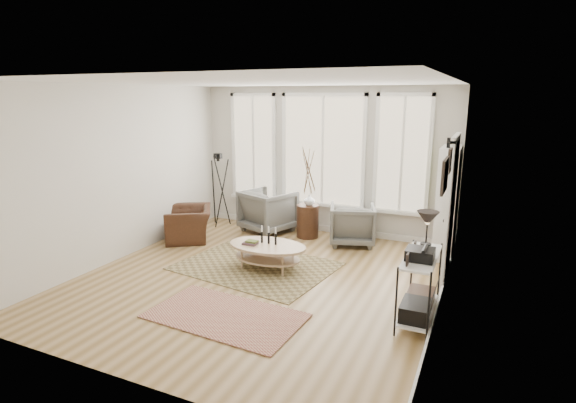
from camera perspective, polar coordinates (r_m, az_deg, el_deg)
The scene contains 17 objects.
room at distance 6.54m, azimuth -3.51°, elevation 1.87°, with size 5.50×5.54×2.90m.
bay_window at distance 8.95m, azimuth 4.44°, elevation 6.16°, with size 4.14×0.12×2.24m.
door at distance 6.98m, azimuth 19.97°, elevation -0.72°, with size 0.09×1.06×2.22m.
bookcase at distance 8.08m, azimuth 19.58°, elevation -0.08°, with size 0.31×0.85×2.06m.
low_shelf at distance 5.81m, azimuth 16.39°, elevation -9.60°, with size 0.38×1.08×1.30m.
wall_art at distance 5.45m, azimuth 19.43°, elevation 3.63°, with size 0.04×0.88×0.44m.
rug_main at distance 7.42m, azimuth -4.10°, elevation -8.17°, with size 2.39×1.80×0.01m, color brown.
rug_runner at distance 5.90m, azimuth -7.96°, elevation -14.15°, with size 1.94×1.08×0.01m, color brown.
coffee_table at distance 7.22m, azimuth -2.70°, elevation -6.15°, with size 1.29×0.83×0.59m.
armchair_left at distance 9.15m, azimuth -2.52°, elevation -1.16°, with size 0.92×0.95×0.86m, color #5F5F5B.
armchair_right at distance 8.46m, azimuth 8.15°, elevation -2.86°, with size 0.81×0.83×0.76m, color #5F5F5B.
side_table at distance 8.67m, azimuth 2.54°, elevation 1.00°, with size 0.43×0.43×1.81m.
vase at distance 8.66m, azimuth 2.72°, elevation 0.21°, with size 0.21×0.21×0.22m, color silver.
accent_chair at distance 8.86m, azimuth -12.46°, elevation -2.76°, with size 0.84×0.96×0.63m, color #3B2013.
tripod_camera at distance 9.64m, azimuth -8.72°, elevation 1.15°, with size 0.54×0.54×1.54m.
book_stack_near at distance 7.95m, azimuth 16.04°, elevation -6.51°, with size 0.23×0.29×0.19m, color brown.
book_stack_far at distance 7.75m, azimuth 15.78°, elevation -7.17°, with size 0.18×0.23×0.15m, color brown.
Camera 1 is at (3.02, -5.63, 2.73)m, focal length 28.00 mm.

